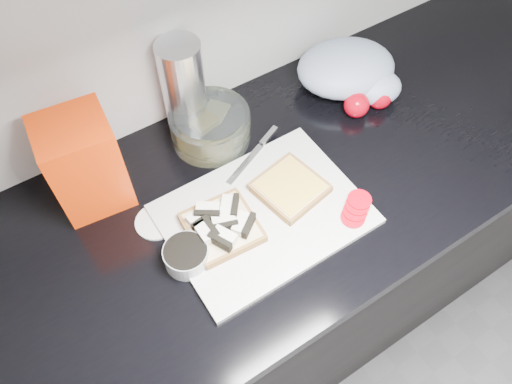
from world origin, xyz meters
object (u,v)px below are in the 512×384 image
Objects in this scene: glass_bowl at (210,126)px; steel_canister at (184,88)px; bread_bag at (85,164)px; cutting_board at (264,214)px.

steel_canister is (-0.02, 0.07, 0.08)m from glass_bowl.
bread_bag is 0.93× the size of steel_canister.
bread_bag reaches higher than cutting_board.
bread_bag is at bearing -178.21° from glass_bowl.
bread_bag is 0.27m from steel_canister.
cutting_board is 1.74× the size of steel_canister.
bread_bag is at bearing -164.06° from steel_canister.
cutting_board is 0.37m from bread_bag.
glass_bowl reaches higher than cutting_board.
glass_bowl is at bearing -71.25° from steel_canister.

